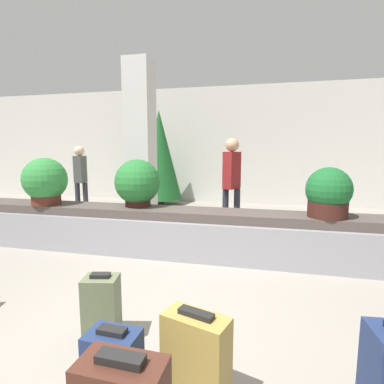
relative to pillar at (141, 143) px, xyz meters
name	(u,v)px	position (x,y,z in m)	size (l,w,h in m)	color
ground_plane	(144,324)	(1.42, -3.39, -1.60)	(18.00, 18.00, 0.00)	gray
back_wall	(229,146)	(1.42, 2.81, 0.00)	(18.00, 0.06, 3.20)	beige
carousel	(192,233)	(1.42, -1.62, -1.29)	(8.99, 0.71, 0.64)	gray
pillar	(141,143)	(0.00, 0.00, 0.00)	(0.50, 0.50, 3.20)	silver
suitcase_0	(102,309)	(1.20, -3.66, -1.34)	(0.29, 0.25, 0.54)	#5B6647
suitcase_1	(196,359)	(2.02, -4.05, -1.33)	(0.42, 0.29, 0.56)	#A3843D
suitcase_2	(114,375)	(1.61, -4.25, -1.35)	(0.29, 0.21, 0.52)	navy
potted_plant_0	(45,182)	(-0.84, -1.71, -0.60)	(0.65, 0.65, 0.71)	#4C2319
potted_plant_1	(138,183)	(0.58, -1.53, -0.62)	(0.66, 0.66, 0.69)	#381914
potted_plant_2	(328,194)	(3.16, -1.67, -0.66)	(0.55, 0.55, 0.62)	#381914
traveler_0	(232,177)	(1.85, -0.40, -0.60)	(0.31, 0.37, 1.67)	#282833
traveler_1	(81,175)	(-1.60, 0.34, -0.68)	(0.31, 0.35, 1.56)	#282833
decorated_tree	(159,155)	(-0.32, 2.01, -0.25)	(1.18, 1.18, 2.51)	#4C331E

